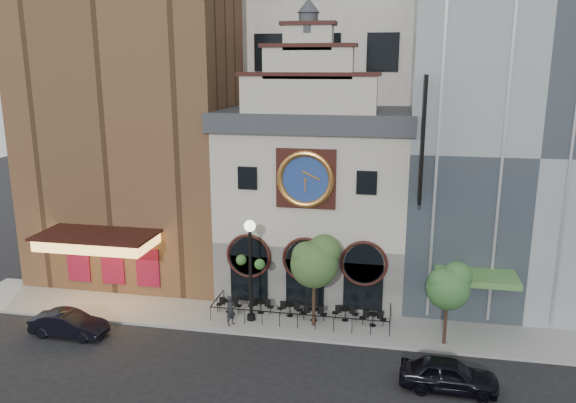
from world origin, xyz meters
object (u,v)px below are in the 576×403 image
Objects in this scene: bistro_0 at (229,305)px; bistro_2 at (290,309)px; car_right at (449,375)px; tree_right at (449,285)px; car_left at (69,324)px; lamppost at (250,259)px; bistro_4 at (345,313)px; bistro_3 at (314,313)px; pedestrian at (231,311)px; bistro_5 at (373,318)px; bistro_1 at (261,306)px; tree_left at (315,260)px.

bistro_2 is (3.85, 0.14, 0.00)m from bistro_0.
car_right is 0.98× the size of tree_right.
car_left is (-20.90, 1.53, -0.06)m from car_right.
car_right reaches higher than bistro_2.
lamppost is at bearing -26.59° from bistro_0.
tree_right is at bearing 18.12° from lamppost.
bistro_0 is 7.24m from bistro_4.
lamppost is at bearing 67.02° from car_right.
bistro_0 is at bearing -177.97° from bistro_2.
bistro_2 is 0.34× the size of tree_right.
pedestrian is at bearing -162.40° from bistro_3.
car_left reaches higher than bistro_5.
bistro_0 is 1.00× the size of bistro_2.
bistro_0 is at bearing 54.64° from pedestrian.
lamppost is at bearing -156.24° from bistro_2.
bistro_4 is 6.67m from tree_right.
bistro_0 is 1.00× the size of bistro_3.
bistro_1 is 0.34× the size of car_right.
car_left is at bearing -137.22° from lamppost.
bistro_2 is at bearing -26.36° from pedestrian.
pedestrian is at bearing -117.11° from lamppost.
bistro_1 is at bearing 163.82° from tree_left.
bistro_1 is at bearing 170.48° from tree_right.
bistro_0 is at bearing -178.69° from bistro_4.
car_left is 0.70× the size of lamppost.
tree_left is at bearing -77.09° from bistro_3.
car_left is at bearing -172.15° from tree_right.
bistro_1 is 5.23m from bistro_4.
car_left is at bearing -164.76° from tree_left.
bistro_1 is 0.25× the size of lamppost.
pedestrian is at bearing -169.88° from bistro_5.
tree_right reaches higher than bistro_4.
bistro_3 is at bearing -12.55° from bistro_2.
tree_left is at bearing -170.35° from bistro_5.
pedestrian reaches higher than bistro_4.
lamppost reaches higher than bistro_2.
car_left is at bearing 141.62° from pedestrian.
bistro_2 is 9.71m from tree_right.
bistro_3 is at bearing -168.88° from bistro_4.
car_right is at bearing -48.40° from bistro_4.
bistro_5 is (1.67, -0.39, 0.00)m from bistro_4.
bistro_4 is at bearing 166.81° from bistro_5.
pedestrian is at bearing -164.19° from bistro_4.
bistro_2 is 1.00× the size of bistro_5.
bistro_5 is at bearing -13.19° from bistro_4.
tree_right is at bearing -9.52° from bistro_1.
tree_right is at bearing -10.95° from bistro_2.
tree_right is at bearing -19.11° from bistro_5.
bistro_2 is 5.07m from bistro_5.
bistro_4 is at bearing -40.37° from pedestrian.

